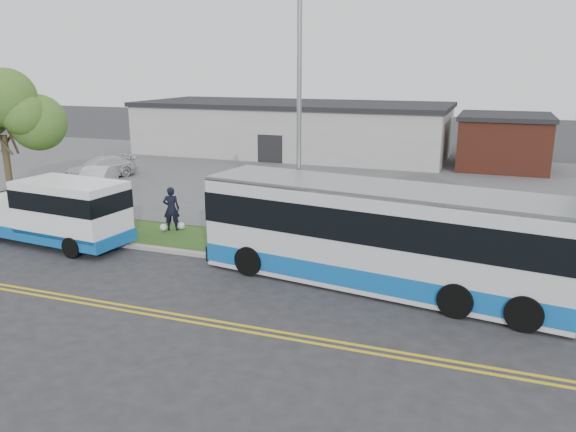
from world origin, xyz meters
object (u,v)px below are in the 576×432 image
at_px(parked_car_a, 96,180).
at_px(parked_car_b, 100,168).
at_px(pedestrian, 171,209).
at_px(streetlight_near, 298,120).
at_px(shuttle_bus, 59,210).
at_px(tree_west, 0,111).
at_px(transit_bus, 379,236).

height_order(parked_car_a, parked_car_b, parked_car_a).
xyz_separation_m(pedestrian, parked_car_b, (-10.88, 8.92, -0.30)).
relative_size(streetlight_near, parked_car_a, 2.22).
xyz_separation_m(streetlight_near, parked_car_a, (-14.65, 6.28, -4.43)).
distance_m(shuttle_bus, parked_car_a, 9.95).
distance_m(shuttle_bus, parked_car_b, 14.22).
relative_size(tree_west, parked_car_b, 1.47).
height_order(streetlight_near, parked_car_a, streetlight_near).
distance_m(streetlight_near, parked_car_a, 16.55).
distance_m(streetlight_near, transit_bus, 5.47).
relative_size(parked_car_a, parked_car_b, 0.91).
xyz_separation_m(tree_west, pedestrian, (8.76, 0.39, -4.04)).
xyz_separation_m(transit_bus, pedestrian, (-9.85, 2.99, -0.64)).
bearing_deg(parked_car_b, shuttle_bus, -32.50).
height_order(transit_bus, pedestrian, transit_bus).
height_order(streetlight_near, pedestrian, streetlight_near).
bearing_deg(shuttle_bus, tree_west, 158.65).
distance_m(tree_west, parked_car_a, 7.25).
xyz_separation_m(tree_west, shuttle_bus, (5.41, -2.73, -3.66)).
relative_size(pedestrian, parked_car_a, 0.46).
bearing_deg(parked_car_a, pedestrian, -55.30).
bearing_deg(streetlight_near, pedestrian, 172.09).
height_order(streetlight_near, shuttle_bus, streetlight_near).
xyz_separation_m(shuttle_bus, pedestrian, (3.35, 3.12, -0.38)).
height_order(streetlight_near, transit_bus, streetlight_near).
xyz_separation_m(parked_car_a, parked_car_b, (-2.47, 3.50, -0.02)).
distance_m(tree_west, shuttle_bus, 7.08).
height_order(pedestrian, parked_car_a, pedestrian).
xyz_separation_m(shuttle_bus, parked_car_b, (-7.53, 12.04, -0.68)).
xyz_separation_m(shuttle_bus, parked_car_a, (-5.06, 8.54, -0.66)).
bearing_deg(transit_bus, tree_west, -179.47).
distance_m(parked_car_a, parked_car_b, 4.28).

